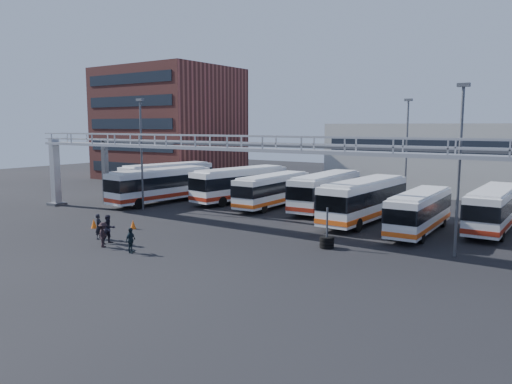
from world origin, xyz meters
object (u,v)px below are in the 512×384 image
Objects in this scene: light_pole_left at (141,148)px; bus_2 at (240,183)px; bus_4 at (326,190)px; bus_5 at (364,199)px; pedestrian_d at (131,240)px; pedestrian_a at (99,226)px; cone_left at (94,224)px; light_pole_mid at (460,161)px; pedestrian_c at (103,235)px; light_pole_back at (407,148)px; cone_right at (133,224)px; bus_7 at (494,207)px; tire_stack at (327,241)px; bus_3 at (273,189)px; bus_6 at (420,210)px; pedestrian_b at (109,229)px; bus_1 at (160,184)px; bus_0 at (167,177)px.

bus_2 is (4.58, 9.07, -3.80)m from light_pole_left.
bus_4 is 0.98× the size of bus_5.
pedestrian_a is at bearing 59.25° from pedestrian_d.
light_pole_mid is at bearing 15.89° from cone_left.
light_pole_mid is at bearing -97.42° from pedestrian_c.
light_pole_back is 14.85× the size of cone_right.
bus_7 is at bearing -74.70° from pedestrian_a.
bus_3 is at bearing 135.07° from tire_stack.
bus_7 reaches higher than tire_stack.
bus_6 is 3.83× the size of tire_stack.
tire_stack is at bearing -53.41° from pedestrian_b.
bus_6 is 6.16× the size of pedestrian_c.
bus_5 is 9.47m from bus_7.
light_pole_back is 14.34× the size of cone_left.
bus_6 is at bearing 6.27° from bus_1.
pedestrian_d is at bearing -112.95° from bus_5.
light_pole_left is at bearing -140.39° from bus_3.
bus_0 is 6.64× the size of pedestrian_a.
cone_right is at bearing -124.42° from light_pole_back.
bus_0 is at bearing 163.21° from light_pole_mid.
bus_4 is at bearing -50.51° from pedestrian_c.
bus_4 is at bearing 10.70° from bus_2.
bus_5 is at bearing 10.66° from bus_1.
light_pole_left is at bearing 8.61° from pedestrian_a.
bus_6 is (4.87, -1.49, -0.25)m from bus_5.
bus_3 is 14.65× the size of cone_left.
bus_2 reaches higher than pedestrian_d.
tire_stack is (6.58, -12.87, -1.44)m from bus_4.
bus_1 is 1.01× the size of bus_5.
bus_0 reaches higher than bus_6.
light_pole_mid is at bearing -2.05° from light_pole_left.
pedestrian_a is 0.92× the size of pedestrian_b.
cone_left is (-16.10, -13.84, -1.57)m from bus_5.
bus_3 reaches higher than cone_right.
bus_2 is 20.03m from pedestrian_b.
light_pole_left is 28.02m from light_pole_mid.
light_pole_left is at bearing -161.45° from bus_5.
tire_stack is at bearing -124.26° from bus_7.
bus_6 is (-3.73, 5.32, -4.05)m from light_pole_mid.
tire_stack is at bearing 14.55° from cone_left.
pedestrian_c is (-0.42, -19.49, -0.93)m from bus_3.
light_pole_left is 0.88× the size of bus_0.
pedestrian_d is (-2.78, -20.86, -1.09)m from bus_4.
light_pole_back is at bearing 145.30° from bus_7.
tire_stack is at bearing -64.50° from pedestrian_d.
bus_2 is (-23.42, 10.07, -3.80)m from light_pole_mid.
bus_2 is 1.17× the size of bus_6.
light_pole_left is at bearing 1.40° from pedestrian_c.
bus_6 is at bearing -40.03° from pedestrian_b.
bus_0 is 16.38× the size of cone_left.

